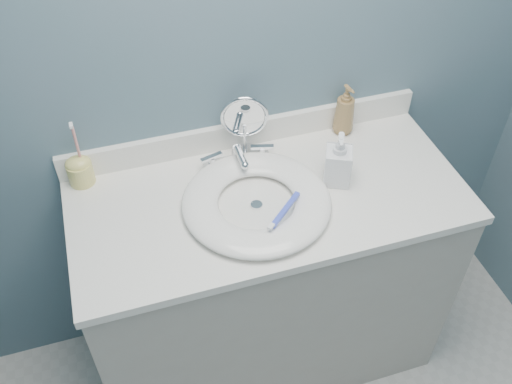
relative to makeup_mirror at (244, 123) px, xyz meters
name	(u,v)px	position (x,y,z in m)	size (l,w,h in m)	color
back_wall	(242,59)	(0.01, 0.06, 0.20)	(2.20, 0.02, 2.40)	slate
vanity_cabinet	(267,284)	(0.01, -0.22, -0.58)	(1.20, 0.55, 0.85)	#AAA69C
countertop	(269,199)	(0.01, -0.22, -0.14)	(1.22, 0.57, 0.03)	white
backsplash	(245,133)	(0.01, 0.05, -0.08)	(1.22, 0.02, 0.09)	white
basin	(257,202)	(-0.04, -0.25, -0.10)	(0.45, 0.45, 0.04)	white
drain	(257,205)	(-0.04, -0.25, -0.12)	(0.04, 0.04, 0.01)	silver
faucet	(238,158)	(-0.04, -0.05, -0.10)	(0.25, 0.13, 0.07)	silver
makeup_mirror	(244,123)	(0.00, 0.00, 0.00)	(0.15, 0.09, 0.23)	silver
soap_bottle_amber	(345,110)	(0.35, 0.01, -0.03)	(0.07, 0.07, 0.18)	olive
soap_bottle_clear	(339,159)	(0.24, -0.21, -0.03)	(0.08, 0.08, 0.18)	white
toothbrush_holder	(80,169)	(-0.53, 0.02, -0.07)	(0.08, 0.08, 0.23)	#DED26F
toothbrush_lying	(284,211)	(0.02, -0.33, -0.08)	(0.14, 0.13, 0.02)	blue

